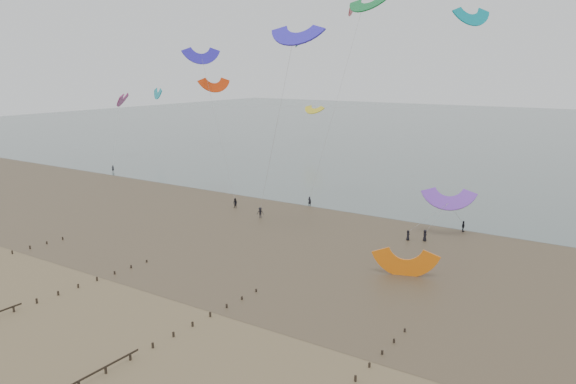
# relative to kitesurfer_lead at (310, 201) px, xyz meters

# --- Properties ---
(ground) EXTENTS (500.00, 500.00, 0.00)m
(ground) POSITION_rel_kitesurfer_lead_xyz_m (12.19, -50.19, -0.91)
(ground) COLOR brown
(ground) RESTS_ON ground
(sea_and_shore) EXTENTS (500.00, 665.00, 0.03)m
(sea_and_shore) POSITION_rel_kitesurfer_lead_xyz_m (8.11, -15.78, -0.90)
(sea_and_shore) COLOR #475654
(sea_and_shore) RESTS_ON ground
(kitesurfer_lead) EXTENTS (0.67, 0.44, 1.82)m
(kitesurfer_lead) POSITION_rel_kitesurfer_lead_xyz_m (0.00, 0.00, 0.00)
(kitesurfer_lead) COLOR black
(kitesurfer_lead) RESTS_ON ground
(kitesurfers) EXTENTS (126.40, 17.37, 1.85)m
(kitesurfers) POSITION_rel_kitesurfer_lead_xyz_m (21.36, -4.67, -0.03)
(kitesurfers) COLOR black
(kitesurfers) RESTS_ON ground
(grounded_kite) EXTENTS (8.15, 7.21, 3.75)m
(grounded_kite) POSITION_rel_kitesurfer_lead_xyz_m (28.38, -23.89, -0.91)
(grounded_kite) COLOR orange
(grounded_kite) RESTS_ON ground
(kites_airborne) EXTENTS (214.87, 111.83, 42.72)m
(kites_airborne) POSITION_rel_kitesurfer_lead_xyz_m (3.69, 36.99, 19.70)
(kites_airborne) COLOR blue
(kites_airborne) RESTS_ON ground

